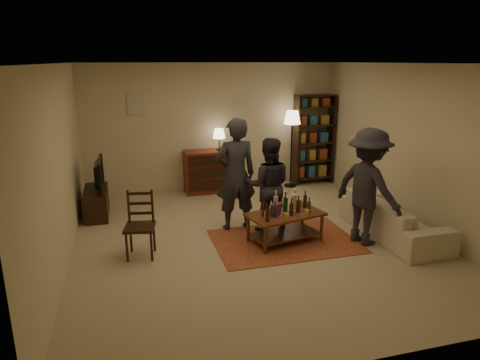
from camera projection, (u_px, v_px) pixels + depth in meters
name	position (u px, v px, depth m)	size (l,w,h in m)	color
floor	(255.00, 240.00, 6.78)	(6.00, 6.00, 0.00)	#C6B793
room_shell	(183.00, 107.00, 8.89)	(6.00, 6.00, 6.00)	beige
rug	(285.00, 241.00, 6.71)	(2.20, 1.50, 0.01)	maroon
coffee_table	(285.00, 217.00, 6.60)	(1.26, 0.87, 0.81)	brown
dining_chair	(140.00, 222.00, 6.12)	(0.49, 0.49, 0.97)	black
tv_stand	(96.00, 196.00, 7.72)	(0.40, 1.00, 1.06)	black
dresser	(209.00, 170.00, 9.12)	(1.00, 0.50, 1.36)	maroon
bookshelf	(313.00, 139.00, 9.65)	(0.90, 0.34, 2.02)	black
floor_lamp	(292.00, 123.00, 9.27)	(0.36, 0.36, 1.69)	black
sofa	(392.00, 217.00, 6.88)	(2.08, 0.81, 0.61)	beige
person_left	(236.00, 175.00, 6.99)	(0.68, 0.45, 1.87)	#2A2B32
person_right	(268.00, 185.00, 6.93)	(0.76, 0.59, 1.57)	#24242B
person_by_sofa	(368.00, 187.00, 6.44)	(1.16, 0.67, 1.79)	#27262E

